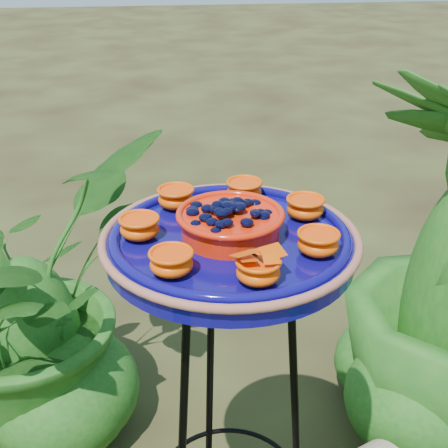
{
  "coord_description": "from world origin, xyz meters",
  "views": [
    {
      "loc": [
        -0.07,
        -0.79,
        1.37
      ],
      "look_at": [
        0.04,
        0.15,
        0.9
      ],
      "focal_mm": 50.0,
      "sensor_mm": 36.0,
      "label": 1
    }
  ],
  "objects": [
    {
      "name": "feeder_dish",
      "position": [
        0.05,
        0.14,
        0.87
      ],
      "size": [
        0.5,
        0.5,
        0.1
      ],
      "rotation": [
        0.0,
        0.0,
        0.2
      ],
      "color": "#0B0860",
      "rests_on": "tripod_stand"
    },
    {
      "name": "tripod_stand",
      "position": [
        0.05,
        0.14,
        0.51
      ],
      "size": [
        0.36,
        0.36,
        0.84
      ],
      "rotation": [
        0.0,
        0.0,
        0.2
      ],
      "color": "black",
      "rests_on": "ground"
    },
    {
      "name": "shrub_back_left",
      "position": [
        -0.45,
        0.71,
        0.43
      ],
      "size": [
        0.96,
        0.99,
        0.85
      ],
      "primitive_type": "imported",
      "rotation": [
        0.0,
        0.0,
        1.05
      ],
      "color": "#195015",
      "rests_on": "ground"
    }
  ]
}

